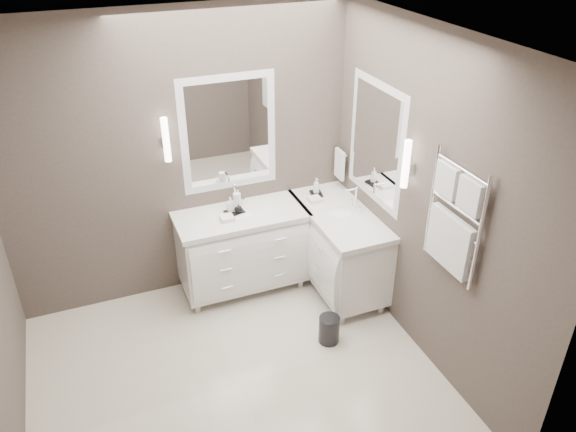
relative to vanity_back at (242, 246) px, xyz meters
name	(u,v)px	position (x,y,z in m)	size (l,w,h in m)	color
floor	(238,385)	(-0.45, -1.23, -0.49)	(3.20, 3.00, 0.01)	beige
ceiling	(217,44)	(-0.45, -1.23, 2.22)	(3.20, 3.00, 0.01)	white
wall_back	(182,160)	(-0.45, 0.28, 0.86)	(3.20, 0.01, 2.70)	#4B413C
wall_front	(321,404)	(-0.45, -2.73, 0.86)	(3.20, 0.01, 2.70)	#4B413C
wall_right	(427,203)	(1.15, -1.23, 0.86)	(0.01, 3.00, 2.70)	#4B413C
vanity_back	(242,246)	(0.00, 0.00, 0.00)	(1.24, 0.59, 0.97)	white
vanity_right	(338,245)	(0.88, -0.33, 0.00)	(0.59, 1.24, 0.97)	white
mirror_back	(229,133)	(0.00, 0.26, 1.06)	(0.90, 0.02, 1.10)	white
mirror_right	(376,143)	(1.14, -0.43, 1.06)	(0.02, 0.90, 1.10)	white
sconce_back	(166,141)	(-0.58, 0.20, 1.11)	(0.06, 0.06, 0.40)	white
sconce_right	(406,165)	(1.08, -1.01, 1.11)	(0.06, 0.06, 0.40)	white
towel_bar_corner	(340,164)	(1.09, 0.13, 0.63)	(0.03, 0.22, 0.30)	white
towel_ladder	(453,224)	(1.10, -1.63, 0.91)	(0.06, 0.58, 0.90)	white
waste_bin	(329,329)	(0.45, -1.03, -0.36)	(0.18, 0.18, 0.26)	black
amenity_tray_back	(235,212)	(-0.05, 0.02, 0.38)	(0.17, 0.13, 0.03)	black
amenity_tray_right	(316,194)	(0.81, 0.08, 0.38)	(0.11, 0.14, 0.02)	black
water_bottle	(237,203)	(-0.02, 0.02, 0.47)	(0.07, 0.07, 0.21)	silver
soap_bottle_a	(230,204)	(-0.08, 0.04, 0.46)	(0.06, 0.06, 0.14)	white
soap_bottle_b	(238,207)	(-0.02, -0.01, 0.44)	(0.07, 0.07, 0.09)	black
soap_bottle_c	(316,186)	(0.81, 0.08, 0.46)	(0.06, 0.06, 0.16)	white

